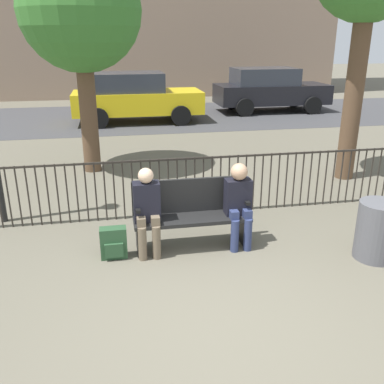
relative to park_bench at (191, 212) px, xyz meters
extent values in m
plane|color=#605B4C|center=(0.00, -1.86, -0.49)|extent=(80.00, 80.00, 0.00)
cube|color=black|center=(0.00, -0.08, -0.06)|extent=(1.55, 0.45, 0.05)
cube|color=black|center=(0.00, 0.12, 0.20)|extent=(1.55, 0.05, 0.47)
cube|color=black|center=(-0.72, -0.08, -0.29)|extent=(0.06, 0.38, 0.40)
cube|color=black|center=(0.72, -0.08, -0.29)|extent=(0.06, 0.38, 0.40)
cube|color=black|center=(-0.72, -0.08, 0.16)|extent=(0.06, 0.38, 0.04)
cube|color=black|center=(0.72, -0.08, 0.16)|extent=(0.06, 0.38, 0.04)
cylinder|color=brown|center=(-0.69, -0.30, -0.26)|extent=(0.11, 0.11, 0.45)
cylinder|color=brown|center=(-0.51, -0.30, -0.26)|extent=(0.11, 0.11, 0.45)
cube|color=brown|center=(-0.69, -0.20, 0.01)|extent=(0.11, 0.20, 0.12)
cube|color=brown|center=(-0.51, -0.20, 0.01)|extent=(0.11, 0.20, 0.12)
cube|color=black|center=(-0.60, -0.08, 0.22)|extent=(0.34, 0.22, 0.52)
sphere|color=beige|center=(-0.60, -0.10, 0.58)|extent=(0.20, 0.20, 0.20)
cylinder|color=navy|center=(0.53, -0.30, -0.26)|extent=(0.11, 0.11, 0.45)
cylinder|color=navy|center=(0.71, -0.30, -0.26)|extent=(0.11, 0.11, 0.45)
cube|color=navy|center=(0.53, -0.20, 0.01)|extent=(0.11, 0.20, 0.12)
cube|color=navy|center=(0.71, -0.20, 0.01)|extent=(0.11, 0.20, 0.12)
cube|color=black|center=(0.62, -0.08, 0.20)|extent=(0.34, 0.22, 0.48)
sphere|color=tan|center=(0.62, -0.10, 0.56)|extent=(0.22, 0.22, 0.22)
cube|color=#284C2D|center=(-1.05, -0.17, -0.28)|extent=(0.34, 0.16, 0.42)
cube|color=#284C2D|center=(-1.05, -0.27, -0.34)|extent=(0.24, 0.04, 0.19)
cylinder|color=#2D2823|center=(-2.54, 1.07, -0.01)|extent=(0.02, 0.02, 0.95)
cylinder|color=#2D2823|center=(-2.40, 1.07, -0.01)|extent=(0.02, 0.02, 0.95)
cylinder|color=#2D2823|center=(-2.26, 1.07, -0.01)|extent=(0.02, 0.02, 0.95)
cylinder|color=#2D2823|center=(-2.12, 1.07, -0.01)|extent=(0.02, 0.02, 0.95)
cylinder|color=#2D2823|center=(-1.98, 1.07, -0.01)|extent=(0.02, 0.02, 0.95)
cylinder|color=#2D2823|center=(-1.84, 1.07, -0.01)|extent=(0.02, 0.02, 0.95)
cylinder|color=#2D2823|center=(-1.70, 1.07, -0.01)|extent=(0.02, 0.02, 0.95)
cylinder|color=#2D2823|center=(-1.56, 1.07, -0.01)|extent=(0.02, 0.02, 0.95)
cylinder|color=#2D2823|center=(-1.42, 1.07, -0.01)|extent=(0.02, 0.02, 0.95)
cylinder|color=#2D2823|center=(-1.28, 1.07, -0.01)|extent=(0.02, 0.02, 0.95)
cylinder|color=#2D2823|center=(-1.14, 1.07, -0.01)|extent=(0.02, 0.02, 0.95)
cylinder|color=#2D2823|center=(-1.00, 1.07, -0.01)|extent=(0.02, 0.02, 0.95)
cylinder|color=#2D2823|center=(-0.86, 1.07, -0.01)|extent=(0.02, 0.02, 0.95)
cylinder|color=#2D2823|center=(-0.72, 1.07, -0.01)|extent=(0.02, 0.02, 0.95)
cylinder|color=#2D2823|center=(-0.58, 1.07, -0.01)|extent=(0.02, 0.02, 0.95)
cylinder|color=#2D2823|center=(-0.44, 1.07, -0.01)|extent=(0.02, 0.02, 0.95)
cylinder|color=#2D2823|center=(-0.30, 1.07, -0.01)|extent=(0.02, 0.02, 0.95)
cylinder|color=#2D2823|center=(-0.16, 1.07, -0.01)|extent=(0.02, 0.02, 0.95)
cylinder|color=#2D2823|center=(-0.02, 1.07, -0.01)|extent=(0.02, 0.02, 0.95)
cylinder|color=#2D2823|center=(0.12, 1.07, -0.01)|extent=(0.02, 0.02, 0.95)
cylinder|color=#2D2823|center=(0.26, 1.07, -0.01)|extent=(0.02, 0.02, 0.95)
cylinder|color=#2D2823|center=(0.40, 1.07, -0.01)|extent=(0.02, 0.02, 0.95)
cylinder|color=#2D2823|center=(0.54, 1.07, -0.01)|extent=(0.02, 0.02, 0.95)
cylinder|color=#2D2823|center=(0.68, 1.07, -0.01)|extent=(0.02, 0.02, 0.95)
cylinder|color=#2D2823|center=(0.82, 1.07, -0.01)|extent=(0.02, 0.02, 0.95)
cylinder|color=#2D2823|center=(0.96, 1.07, -0.01)|extent=(0.02, 0.02, 0.95)
cylinder|color=#2D2823|center=(1.10, 1.07, -0.01)|extent=(0.02, 0.02, 0.95)
cylinder|color=#2D2823|center=(1.24, 1.07, -0.01)|extent=(0.02, 0.02, 0.95)
cylinder|color=#2D2823|center=(1.38, 1.07, -0.01)|extent=(0.02, 0.02, 0.95)
cylinder|color=#2D2823|center=(1.52, 1.07, -0.01)|extent=(0.02, 0.02, 0.95)
cylinder|color=#2D2823|center=(1.66, 1.07, -0.01)|extent=(0.02, 0.02, 0.95)
cylinder|color=#2D2823|center=(1.80, 1.07, -0.01)|extent=(0.02, 0.02, 0.95)
cylinder|color=#2D2823|center=(1.94, 1.07, -0.01)|extent=(0.02, 0.02, 0.95)
cylinder|color=#2D2823|center=(2.08, 1.07, -0.01)|extent=(0.02, 0.02, 0.95)
cylinder|color=#2D2823|center=(2.22, 1.07, -0.01)|extent=(0.02, 0.02, 0.95)
cylinder|color=#2D2823|center=(2.36, 1.07, -0.01)|extent=(0.02, 0.02, 0.95)
cylinder|color=#2D2823|center=(2.50, 1.07, -0.01)|extent=(0.02, 0.02, 0.95)
cylinder|color=#2D2823|center=(2.64, 1.07, -0.01)|extent=(0.02, 0.02, 0.95)
cylinder|color=#2D2823|center=(2.78, 1.07, -0.01)|extent=(0.02, 0.02, 0.95)
cylinder|color=#2D2823|center=(2.92, 1.07, -0.01)|extent=(0.02, 0.02, 0.95)
cylinder|color=#2D2823|center=(3.06, 1.07, -0.01)|extent=(0.02, 0.02, 0.95)
cylinder|color=#2D2823|center=(3.20, 1.07, -0.01)|extent=(0.02, 0.02, 0.95)
cylinder|color=#2D2823|center=(3.34, 1.07, -0.01)|extent=(0.02, 0.02, 0.95)
cylinder|color=#2D2823|center=(3.48, 1.07, -0.01)|extent=(0.02, 0.02, 0.95)
cube|color=#2D2823|center=(0.00, 1.07, 0.44)|extent=(9.00, 0.03, 0.03)
cylinder|color=brown|center=(-1.43, 3.84, 0.79)|extent=(0.35, 0.35, 2.55)
sphere|color=#38752D|center=(-1.43, 3.84, 2.71)|extent=(2.36, 2.36, 2.36)
cylinder|color=brown|center=(3.62, 2.38, 1.20)|extent=(0.35, 0.35, 3.38)
cube|color=#3D3D3F|center=(0.00, 10.14, -0.48)|extent=(24.00, 6.00, 0.01)
cube|color=yellow|center=(-0.08, 9.20, 0.18)|extent=(4.20, 1.70, 0.70)
cube|color=#2D333D|center=(-0.39, 9.20, 0.83)|extent=(2.31, 1.56, 0.60)
cylinder|color=black|center=(1.23, 8.33, -0.17)|extent=(0.64, 0.20, 0.64)
cylinder|color=black|center=(1.23, 10.07, -0.17)|extent=(0.64, 0.20, 0.64)
cylinder|color=black|center=(-1.38, 8.33, -0.17)|extent=(0.64, 0.20, 0.64)
cylinder|color=black|center=(-1.38, 10.07, -0.17)|extent=(0.64, 0.20, 0.64)
cube|color=black|center=(5.06, 10.44, 0.18)|extent=(4.20, 1.70, 0.70)
cube|color=#2D333D|center=(4.74, 10.44, 0.83)|extent=(2.31, 1.56, 0.60)
cylinder|color=black|center=(6.36, 9.57, -0.17)|extent=(0.64, 0.20, 0.64)
cylinder|color=black|center=(6.36, 11.31, -0.17)|extent=(0.64, 0.20, 0.64)
cylinder|color=black|center=(3.75, 9.57, -0.17)|extent=(0.64, 0.20, 0.64)
cylinder|color=black|center=(3.75, 11.31, -0.17)|extent=(0.64, 0.20, 0.64)
cylinder|color=#56565B|center=(2.28, -0.80, -0.11)|extent=(0.54, 0.54, 0.76)
camera|label=1|loc=(-0.97, -5.22, 2.22)|focal=40.00mm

